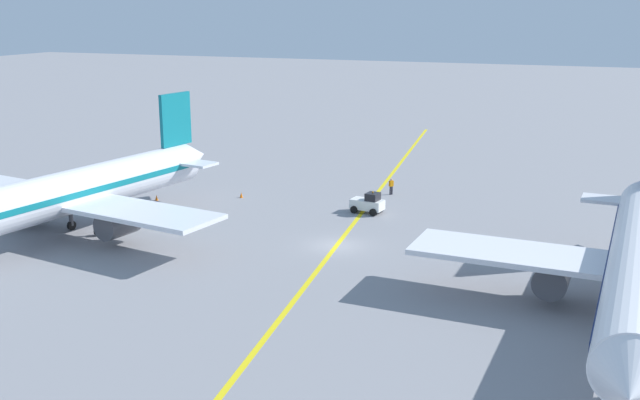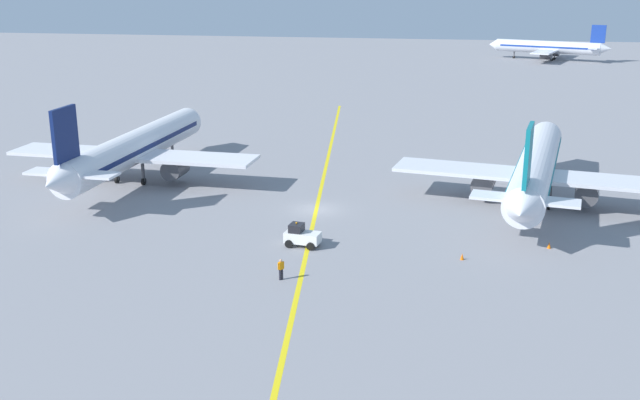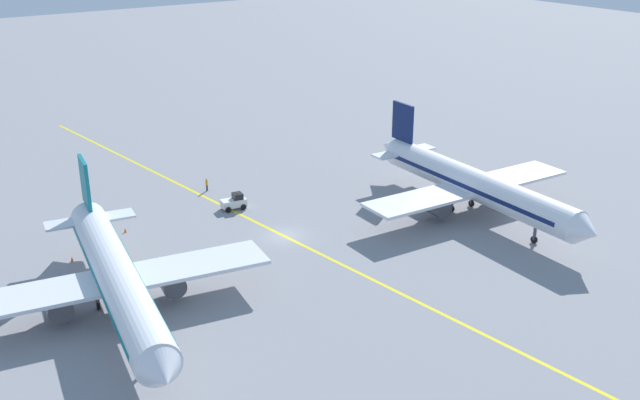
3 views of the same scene
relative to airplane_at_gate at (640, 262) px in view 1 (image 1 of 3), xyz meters
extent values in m
plane|color=gray|center=(21.91, -7.09, -3.71)|extent=(400.00, 400.00, 0.00)
cube|color=yellow|center=(21.91, -7.09, -3.71)|extent=(14.20, 119.25, 0.01)
cylinder|color=white|center=(0.02, 0.44, 0.09)|extent=(4.90, 30.13, 3.60)
cone|color=white|center=(0.72, 16.62, 0.09)|extent=(3.52, 2.55, 3.42)
cube|color=#0F1E51|center=(0.02, 0.44, 0.24)|extent=(4.81, 27.13, 0.50)
cube|color=white|center=(-0.02, -0.56, -0.63)|extent=(28.20, 6.41, 0.36)
cylinder|color=#4C4C51|center=(4.97, -0.78, -1.88)|extent=(2.34, 3.29, 2.20)
cylinder|color=#4C4C51|center=(0.44, 10.03, -2.31)|extent=(0.36, 0.36, 2.00)
cylinder|color=black|center=(0.44, 10.03, -3.31)|extent=(0.31, 0.81, 0.80)
cylinder|color=#4C4C51|center=(1.53, -1.63, -2.31)|extent=(0.36, 0.36, 2.00)
cylinder|color=black|center=(1.53, -1.63, -3.31)|extent=(0.31, 0.81, 0.80)
cylinder|color=silver|center=(43.25, -0.72, 0.09)|extent=(8.41, 30.19, 3.60)
cone|color=silver|center=(40.58, -17.00, 0.39)|extent=(3.51, 3.46, 3.06)
cube|color=#0F727F|center=(43.25, -0.72, 0.24)|extent=(7.96, 27.23, 0.50)
cube|color=silver|center=(43.08, -1.71, -0.63)|extent=(28.47, 9.66, 0.36)
cylinder|color=#4C4C51|center=(38.15, -0.90, -1.88)|extent=(2.69, 3.51, 2.20)
cylinder|color=#4C4C51|center=(48.02, -2.52, -1.88)|extent=(2.69, 3.51, 2.20)
cube|color=#0F727F|center=(40.98, -14.54, 4.39)|extent=(1.00, 4.01, 5.00)
cube|color=silver|center=(41.06, -14.04, 0.49)|extent=(9.27, 3.82, 0.24)
cylinder|color=#4C4C51|center=(41.34, -2.44, -2.31)|extent=(0.36, 0.36, 2.00)
cylinder|color=black|center=(41.34, -2.44, -3.31)|extent=(0.41, 0.83, 0.80)
cylinder|color=#4C4C51|center=(44.50, -2.95, -2.31)|extent=(0.36, 0.36, 2.00)
cylinder|color=black|center=(44.50, -2.95, -3.31)|extent=(0.41, 0.83, 0.80)
cube|color=white|center=(22.64, -17.38, -2.91)|extent=(3.18, 1.89, 0.90)
cube|color=black|center=(22.10, -17.31, -2.11)|extent=(1.26, 1.41, 0.70)
sphere|color=orange|center=(22.10, -17.31, -1.68)|extent=(0.16, 0.16, 0.16)
cylinder|color=black|center=(21.57, -17.99, -3.36)|extent=(0.73, 0.34, 0.70)
cylinder|color=black|center=(21.78, -16.51, -3.36)|extent=(0.73, 0.34, 0.70)
cylinder|color=black|center=(23.51, -18.26, -3.36)|extent=(0.73, 0.34, 0.70)
cylinder|color=black|center=(23.71, -16.77, -3.36)|extent=(0.73, 0.34, 0.70)
cylinder|color=#23232D|center=(22.41, -24.91, -3.28)|extent=(0.16, 0.16, 0.85)
cylinder|color=#23232D|center=(22.55, -24.77, -3.28)|extent=(0.16, 0.16, 0.85)
cube|color=orange|center=(22.48, -24.84, -2.56)|extent=(0.41, 0.41, 0.60)
cylinder|color=orange|center=(22.32, -25.02, -2.56)|extent=(0.10, 0.10, 0.55)
cylinder|color=orange|center=(22.64, -24.66, -2.56)|extent=(0.10, 0.10, 0.55)
sphere|color=tan|center=(22.48, -24.84, -2.14)|extent=(0.22, 0.22, 0.22)
cone|color=orange|center=(43.36, -14.18, -3.43)|extent=(0.32, 0.32, 0.55)
cone|color=orange|center=(36.08, -18.17, -3.43)|extent=(0.32, 0.32, 0.55)
camera|label=1|loc=(2.50, 46.41, 14.86)|focal=42.00mm
camera|label=2|loc=(34.81, -76.25, 18.76)|focal=42.00mm
camera|label=3|loc=(61.97, 57.76, 30.60)|focal=42.00mm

